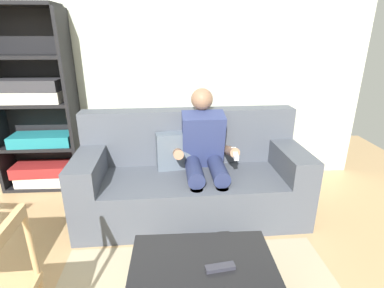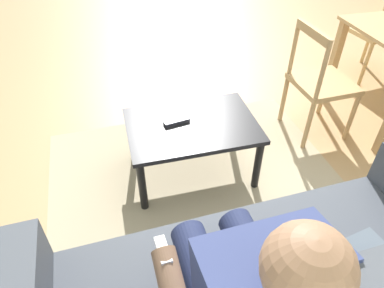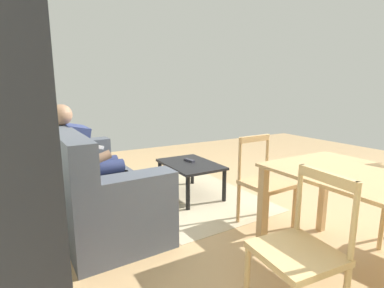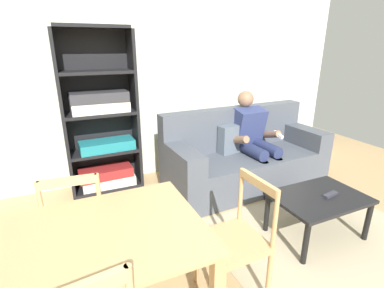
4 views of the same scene
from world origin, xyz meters
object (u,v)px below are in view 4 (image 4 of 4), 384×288
person_lounging (253,138)px  dining_chair_facing_couch (236,240)px  couch (244,158)px  tv_remote (330,195)px  bookshelf (102,126)px  coffee_table (319,202)px  dining_table (80,256)px  dining_chair_near_wall (77,221)px

person_lounging → dining_chair_facing_couch: person_lounging is taller
couch → person_lounging: 0.29m
couch → tv_remote: (0.10, -1.26, 0.08)m
couch → bookshelf: bookshelf is taller
bookshelf → dining_chair_facing_couch: size_ratio=2.22×
coffee_table → dining_chair_facing_couch: dining_chair_facing_couch is taller
tv_remote → bookshelf: 2.61m
coffee_table → dining_table: (-2.08, -0.24, 0.29)m
bookshelf → tv_remote: bearing=-47.3°
person_lounging → tv_remote: size_ratio=7.03×
person_lounging → tv_remote: bearing=-91.3°
bookshelf → dining_chair_near_wall: bearing=-106.9°
person_lounging → tv_remote: (-0.03, -1.26, -0.18)m
person_lounging → couch: bearing=176.4°
bookshelf → dining_chair_facing_couch: 2.21m
couch → dining_chair_near_wall: couch is taller
bookshelf → couch: bearing=-21.0°
dining_table → dining_chair_facing_couch: (1.02, 0.00, -0.22)m
dining_table → person_lounging: bearing=33.5°
tv_remote → dining_chair_near_wall: 2.23m
dining_table → dining_chair_facing_couch: bearing=0.1°
person_lounging → tv_remote: person_lounging is taller
coffee_table → dining_chair_facing_couch: (-1.06, -0.24, 0.07)m
person_lounging → dining_chair_near_wall: 2.33m
tv_remote → coffee_table: bearing=58.7°
tv_remote → couch: bearing=-4.4°
person_lounging → dining_table: (-2.20, -1.45, 0.04)m
dining_chair_facing_couch → bookshelf: bearing=105.9°
couch → dining_chair_near_wall: (-2.08, -0.75, 0.09)m
tv_remote → bookshelf: bearing=33.9°
couch → dining_table: couch is taller
dining_chair_near_wall → tv_remote: bearing=-13.2°
bookshelf → dining_chair_facing_couch: bearing=-74.1°
coffee_table → dining_chair_facing_couch: size_ratio=0.96×
bookshelf → dining_chair_near_wall: 1.50m
dining_chair_facing_couch → dining_chair_near_wall: bearing=145.2°
tv_remote → dining_chair_near_wall: dining_chair_near_wall is taller
couch → dining_chair_facing_couch: size_ratio=2.41×
couch → bookshelf: bearing=159.0°
couch → bookshelf: (-1.66, 0.64, 0.46)m
dining_chair_near_wall → person_lounging: bearing=18.7°
coffee_table → bookshelf: bookshelf is taller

